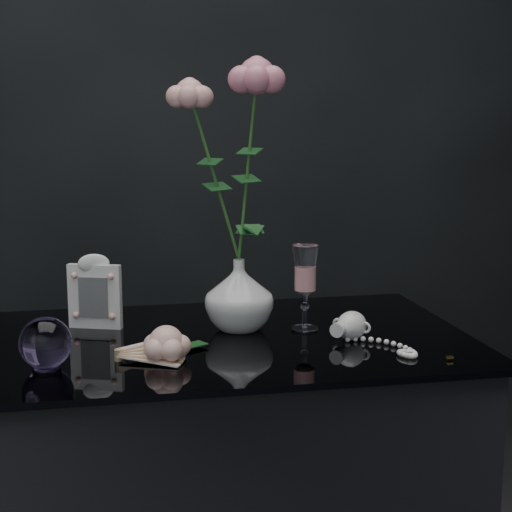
{
  "coord_description": "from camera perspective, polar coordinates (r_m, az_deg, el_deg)",
  "views": [
    {
      "loc": [
        -0.17,
        -1.38,
        1.18
      ],
      "look_at": [
        0.11,
        0.03,
        0.92
      ],
      "focal_mm": 55.0,
      "sensor_mm": 36.0,
      "label": 1
    }
  ],
  "objects": [
    {
      "name": "wine_glass",
      "position": [
        1.54,
        3.59,
        -2.33
      ],
      "size": [
        0.06,
        0.06,
        0.17
      ],
      "primitive_type": null,
      "rotation": [
        0.0,
        0.0,
        0.2
      ],
      "color": "white",
      "rests_on": "table"
    },
    {
      "name": "paper_fan",
      "position": [
        1.38,
        -9.98,
        -7.03
      ],
      "size": [
        0.25,
        0.2,
        0.02
      ],
      "primitive_type": null,
      "rotation": [
        0.0,
        0.0,
        -0.1
      ],
      "color": "beige",
      "rests_on": "table"
    },
    {
      "name": "paperweight",
      "position": [
        1.36,
        -15.06,
        -6.12
      ],
      "size": [
        0.11,
        0.11,
        0.09
      ],
      "primitive_type": null,
      "rotation": [
        0.0,
        0.0,
        -0.32
      ],
      "color": "#886CB0",
      "rests_on": "table"
    },
    {
      "name": "vase",
      "position": [
        1.54,
        -1.24,
        -2.85
      ],
      "size": [
        0.14,
        0.14,
        0.14
      ],
      "primitive_type": "imported",
      "rotation": [
        0.0,
        0.0,
        0.06
      ],
      "color": "silver",
      "rests_on": "table"
    },
    {
      "name": "loose_rose",
      "position": [
        1.37,
        -6.55,
        -6.32
      ],
      "size": [
        0.14,
        0.18,
        0.06
      ],
      "primitive_type": null,
      "rotation": [
        0.0,
        0.0,
        -0.01
      ],
      "color": "#FEB7A4",
      "rests_on": "table"
    },
    {
      "name": "picture_frame",
      "position": [
        1.59,
        -11.65,
        -2.52
      ],
      "size": [
        0.13,
        0.12,
        0.15
      ],
      "primitive_type": null,
      "rotation": [
        0.0,
        0.0,
        -0.35
      ],
      "color": "white",
      "rests_on": "table"
    },
    {
      "name": "pearl_jar",
      "position": [
        1.5,
        6.96,
        -4.95
      ],
      "size": [
        0.27,
        0.28,
        0.06
      ],
      "primitive_type": null,
      "rotation": [
        0.0,
        0.0,
        -0.72
      ],
      "color": "white",
      "rests_on": "table"
    },
    {
      "name": "roses",
      "position": [
        1.5,
        -1.78,
        7.58
      ],
      "size": [
        0.21,
        0.12,
        0.44
      ],
      "color": "#E69F96",
      "rests_on": "vase"
    }
  ]
}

